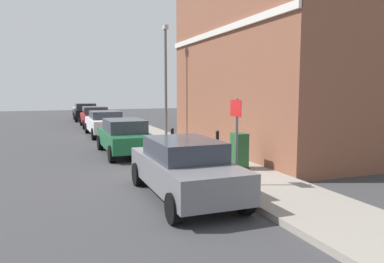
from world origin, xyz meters
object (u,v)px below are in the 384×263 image
(car_green, at_px, (125,136))
(bollard_far_kerb, at_px, (172,140))
(car_silver, at_px, (83,110))
(car_grey, at_px, (184,167))
(lamppost, at_px, (166,77))
(car_black, at_px, (86,112))
(car_white, at_px, (105,123))
(utility_cabinet, at_px, (239,152))
(car_red, at_px, (95,116))
(bollard_near_cabinet, at_px, (217,143))
(street_sign, at_px, (236,129))

(car_green, xyz_separation_m, bollard_far_kerb, (1.60, -1.48, -0.06))
(car_silver, bearing_deg, car_grey, -179.17)
(car_silver, xyz_separation_m, lamppost, (2.49, -20.18, 2.62))
(car_grey, bearing_deg, car_black, 0.23)
(car_white, distance_m, utility_cabinet, 11.71)
(car_red, bearing_deg, car_green, -179.99)
(bollard_near_cabinet, bearing_deg, utility_cabinet, -93.02)
(car_silver, height_order, lamppost, lamppost)
(car_red, xyz_separation_m, utility_cabinet, (2.66, -16.85, -0.08))
(car_green, xyz_separation_m, bollard_near_cabinet, (2.88, -2.90, -0.06))
(car_green, height_order, lamppost, lamppost)
(lamppost, bearing_deg, utility_cabinet, -89.40)
(car_white, height_order, lamppost, lamppost)
(car_green, bearing_deg, street_sign, -165.93)
(car_red, xyz_separation_m, lamppost, (2.58, -9.05, 2.55))
(car_silver, distance_m, lamppost, 20.50)
(car_red, height_order, bollard_near_cabinet, car_red)
(car_green, relative_size, utility_cabinet, 3.69)
(lamppost, bearing_deg, street_sign, -95.83)
(utility_cabinet, bearing_deg, bollard_far_kerb, 109.66)
(lamppost, bearing_deg, car_grey, -104.33)
(car_grey, height_order, street_sign, street_sign)
(utility_cabinet, bearing_deg, lamppost, 90.60)
(car_black, height_order, bollard_near_cabinet, car_black)
(car_white, distance_m, lamppost, 5.12)
(car_grey, bearing_deg, bollard_far_kerb, -15.08)
(car_grey, relative_size, street_sign, 1.88)
(car_silver, height_order, bollard_far_kerb, car_silver)
(street_sign, bearing_deg, car_black, 94.06)
(car_grey, distance_m, car_black, 24.61)
(car_silver, bearing_deg, car_green, -179.71)
(car_green, height_order, car_silver, car_green)
(car_black, relative_size, lamppost, 0.69)
(car_black, height_order, lamppost, lamppost)
(car_white, height_order, bollard_near_cabinet, car_white)
(utility_cabinet, bearing_deg, car_silver, 95.25)
(utility_cabinet, distance_m, lamppost, 8.22)
(car_grey, relative_size, bollard_far_kerb, 4.17)
(car_silver, relative_size, utility_cabinet, 3.83)
(car_green, bearing_deg, car_silver, -1.15)
(car_red, distance_m, utility_cabinet, 17.06)
(street_sign, bearing_deg, utility_cabinet, 59.32)
(utility_cabinet, distance_m, bollard_near_cabinet, 1.90)
(car_white, relative_size, bollard_far_kerb, 4.22)
(car_grey, height_order, car_white, car_grey)
(bollard_far_kerb, relative_size, street_sign, 0.45)
(car_red, height_order, car_black, car_black)
(car_green, distance_m, street_sign, 6.86)
(utility_cabinet, xyz_separation_m, lamppost, (-0.08, 7.80, 2.62))
(car_grey, xyz_separation_m, bollard_far_kerb, (1.38, 5.23, -0.07))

